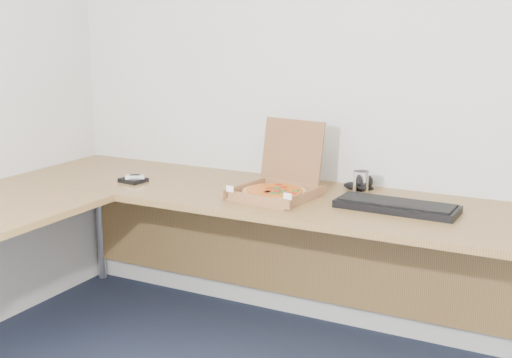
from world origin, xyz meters
The scene contains 9 objects.
room_shell centered at (0.00, 0.00, 1.25)m, with size 3.50×3.50×2.50m, color silver, non-canonical shape.
desk centered at (-0.82, 0.97, 0.70)m, with size 2.50×2.20×0.73m.
pizza_box centered at (-0.39, 1.36, 0.77)m, with size 0.32×0.37×0.32m.
drinking_glass centered at (-0.06, 1.52, 0.79)m, with size 0.07×0.07×0.12m, color silver.
keyboard centered at (0.15, 1.39, 0.75)m, with size 0.50×0.18×0.03m, color black.
mouse centered at (-0.13, 1.64, 0.75)m, with size 0.10×0.07×0.04m, color black.
wallet centered at (-1.13, 1.29, 0.74)m, with size 0.12×0.10×0.02m, color black.
phone centered at (-1.12, 1.29, 0.76)m, with size 0.09×0.05×0.02m, color #B2B5BA.
dome_speaker centered at (-0.09, 1.68, 0.77)m, with size 0.09×0.09×0.08m, color black.
Camera 1 is at (0.91, -1.31, 1.49)m, focal length 48.50 mm.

